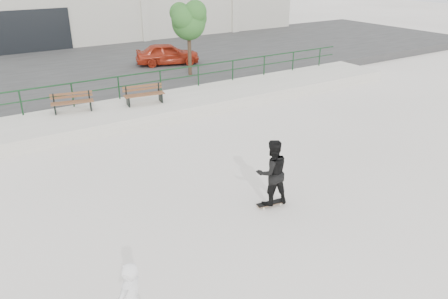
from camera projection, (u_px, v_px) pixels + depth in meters
ground at (240, 235)px, 10.66m from camera, size 120.00×120.00×0.00m
ledge at (108, 117)px, 17.88m from camera, size 30.00×3.00×0.50m
parking_strip at (57, 74)px, 24.43m from camera, size 60.00×14.00×0.50m
railing at (96, 86)px, 18.48m from camera, size 28.00×0.06×1.03m
bench_left at (72, 102)px, 17.59m from camera, size 1.71×0.81×0.76m
bench_right at (144, 95)px, 18.53m from camera, size 1.76×0.72×0.79m
tree at (189, 19)px, 22.17m from camera, size 2.15×1.91×3.82m
red_car at (167, 54)px, 25.30m from camera, size 3.92×2.53×1.24m
skateboard at (270, 203)px, 11.90m from camera, size 0.80×0.32×0.09m
standing_skater at (272, 172)px, 11.52m from camera, size 1.02×0.87×1.84m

